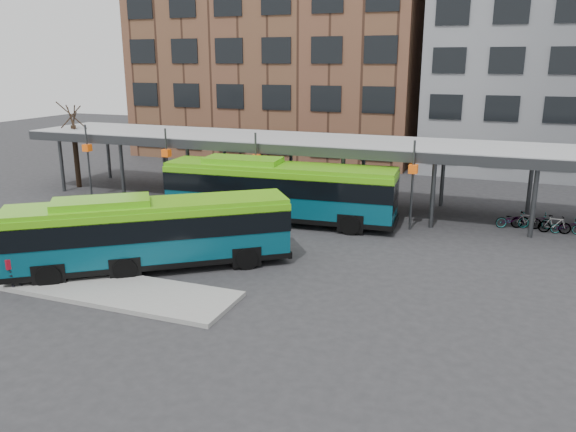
{
  "coord_description": "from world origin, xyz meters",
  "views": [
    {
      "loc": [
        10.13,
        -19.64,
        8.72
      ],
      "look_at": [
        1.23,
        3.81,
        1.8
      ],
      "focal_mm": 35.0,
      "sensor_mm": 36.0,
      "label": 1
    }
  ],
  "objects_px": {
    "bus_rear": "(278,190)",
    "pedestrian": "(14,267)",
    "tree": "(76,153)",
    "bus_front": "(150,231)"
  },
  "relations": [
    {
      "from": "bus_rear",
      "to": "pedestrian",
      "type": "distance_m",
      "value": 14.19
    },
    {
      "from": "bus_rear",
      "to": "pedestrian",
      "type": "relative_size",
      "value": 8.62
    },
    {
      "from": "bus_front",
      "to": "pedestrian",
      "type": "bearing_deg",
      "value": -168.56
    },
    {
      "from": "bus_rear",
      "to": "pedestrian",
      "type": "bearing_deg",
      "value": -119.28
    },
    {
      "from": "tree",
      "to": "bus_front",
      "type": "distance_m",
      "value": 18.92
    },
    {
      "from": "tree",
      "to": "pedestrian",
      "type": "bearing_deg",
      "value": -56.28
    },
    {
      "from": "bus_front",
      "to": "pedestrian",
      "type": "distance_m",
      "value": 5.43
    },
    {
      "from": "pedestrian",
      "to": "tree",
      "type": "bearing_deg",
      "value": 52.14
    },
    {
      "from": "tree",
      "to": "bus_rear",
      "type": "height_order",
      "value": "tree"
    },
    {
      "from": "bus_rear",
      "to": "tree",
      "type": "bearing_deg",
      "value": 164.59
    }
  ]
}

